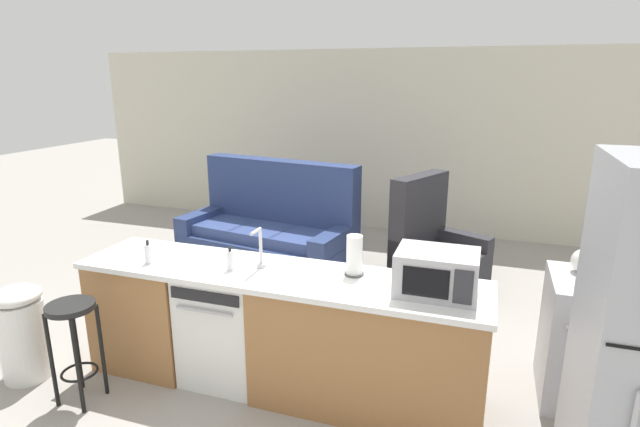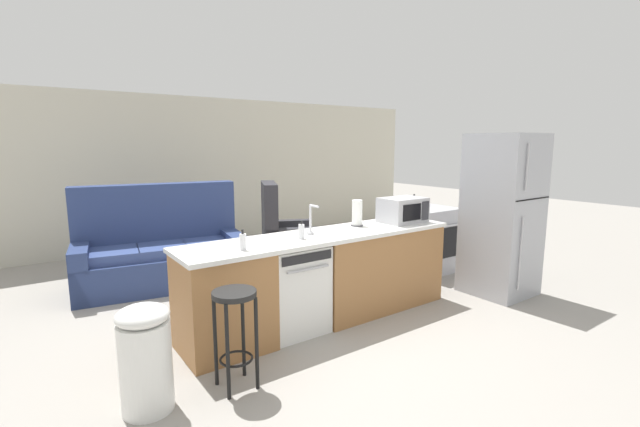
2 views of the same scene
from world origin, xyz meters
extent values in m
plane|color=gray|center=(0.00, 0.00, 0.00)|extent=(24.00, 24.00, 0.00)
cube|color=beige|center=(0.30, 4.20, 1.30)|extent=(10.00, 0.06, 2.60)
cube|color=#9E6B3D|center=(-0.93, 0.00, 0.43)|extent=(0.75, 0.62, 0.86)
cube|color=#9E6B3D|center=(0.83, 0.00, 0.43)|extent=(1.55, 0.62, 0.86)
cube|color=white|center=(0.15, 0.00, 0.88)|extent=(2.94, 0.66, 0.04)
cube|color=#3F2A18|center=(0.15, 0.00, 0.04)|extent=(2.86, 0.56, 0.08)
cube|color=white|center=(-0.25, 0.00, 0.42)|extent=(0.58, 0.58, 0.84)
cube|color=black|center=(-0.25, -0.30, 0.78)|extent=(0.52, 0.01, 0.08)
cylinder|color=#B2B2B7|center=(-0.25, -0.31, 0.68)|extent=(0.44, 0.02, 0.02)
cube|color=#B7B7BC|center=(2.35, 0.55, 0.42)|extent=(0.76, 0.64, 0.85)
cube|color=black|center=(2.35, 0.22, 0.47)|extent=(0.53, 0.01, 0.43)
cylinder|color=silver|center=(2.35, 0.20, 0.70)|extent=(0.61, 0.03, 0.03)
cube|color=#B7B7BC|center=(2.35, 0.55, 0.88)|extent=(0.76, 0.64, 0.05)
torus|color=black|center=(2.18, 0.42, 0.89)|extent=(0.16, 0.16, 0.01)
torus|color=black|center=(2.52, 0.42, 0.89)|extent=(0.16, 0.16, 0.01)
torus|color=black|center=(2.18, 0.68, 0.89)|extent=(0.16, 0.16, 0.01)
torus|color=black|center=(2.52, 0.68, 0.89)|extent=(0.16, 0.16, 0.01)
cube|color=#A8AAB2|center=(2.35, -0.55, 0.95)|extent=(0.72, 0.70, 1.90)
cylinder|color=#B2B2B7|center=(2.15, -0.92, 1.54)|extent=(0.02, 0.02, 0.50)
cylinder|color=#B2B2B7|center=(2.15, -0.92, 0.59)|extent=(0.02, 0.02, 0.82)
cube|color=black|center=(2.35, -0.90, 1.18)|extent=(0.68, 0.01, 0.01)
cube|color=#B7B7BC|center=(1.25, 0.00, 1.04)|extent=(0.50, 0.36, 0.28)
cube|color=black|center=(1.20, -0.18, 1.04)|extent=(0.27, 0.01, 0.18)
cube|color=#2D2D33|center=(1.42, -0.18, 1.04)|extent=(0.11, 0.01, 0.21)
cylinder|color=silver|center=(0.02, 0.05, 0.92)|extent=(0.07, 0.07, 0.03)
cylinder|color=silver|center=(0.02, 0.05, 1.06)|extent=(0.02, 0.02, 0.26)
cylinder|color=silver|center=(0.02, -0.02, 1.19)|extent=(0.02, 0.14, 0.02)
cylinder|color=#4C4C51|center=(0.68, 0.13, 0.91)|extent=(0.14, 0.14, 0.01)
cylinder|color=white|center=(0.68, 0.13, 1.05)|extent=(0.11, 0.11, 0.27)
cylinder|color=silver|center=(-0.16, -0.07, 0.97)|extent=(0.06, 0.06, 0.14)
cylinder|color=black|center=(-0.16, -0.07, 1.06)|extent=(0.02, 0.02, 0.04)
cylinder|color=silver|center=(-0.80, -0.14, 0.97)|extent=(0.06, 0.06, 0.14)
cylinder|color=black|center=(-0.80, -0.14, 1.06)|extent=(0.02, 0.02, 0.04)
sphere|color=silver|center=(2.18, 0.68, 0.99)|extent=(0.17, 0.17, 0.17)
sphere|color=black|center=(2.18, 0.68, 1.08)|extent=(0.03, 0.03, 0.03)
cone|color=silver|center=(2.26, 0.68, 1.00)|extent=(0.08, 0.04, 0.06)
cylinder|color=black|center=(-1.10, -0.61, 0.72)|extent=(0.32, 0.32, 0.04)
cylinder|color=black|center=(-1.21, -0.73, 0.35)|extent=(0.03, 0.03, 0.70)
cylinder|color=black|center=(-0.98, -0.73, 0.35)|extent=(0.03, 0.03, 0.70)
cylinder|color=black|center=(-1.21, -0.50, 0.35)|extent=(0.03, 0.03, 0.70)
cylinder|color=black|center=(-0.98, -0.50, 0.35)|extent=(0.03, 0.03, 0.70)
torus|color=black|center=(-1.10, -0.61, 0.22)|extent=(0.25, 0.25, 0.02)
cylinder|color=white|center=(-1.70, -0.52, 0.31)|extent=(0.34, 0.34, 0.62)
ellipsoid|color=white|center=(-1.70, -0.52, 0.67)|extent=(0.35, 0.35, 0.14)
cube|color=navy|center=(-0.88, 2.05, 0.21)|extent=(2.12, 1.21, 0.42)
cube|color=navy|center=(-0.83, 2.38, 0.64)|extent=(2.01, 0.55, 1.27)
cube|color=navy|center=(-1.77, 2.20, 0.31)|extent=(0.34, 0.92, 0.62)
cube|color=navy|center=(0.00, 1.91, 0.31)|extent=(0.34, 0.92, 0.62)
cube|color=#35477D|center=(-1.43, 2.09, 0.48)|extent=(0.65, 0.71, 0.12)
cube|color=#35477D|center=(-0.89, 2.00, 0.48)|extent=(0.65, 0.71, 0.12)
cube|color=#35477D|center=(-0.35, 1.92, 0.48)|extent=(0.65, 0.71, 0.12)
cube|color=#2D2D33|center=(1.10, 2.23, 0.20)|extent=(1.08, 1.11, 0.40)
cube|color=#2D2D33|center=(0.82, 2.36, 0.60)|extent=(0.54, 0.86, 1.20)
cube|color=#2D2D33|center=(0.95, 1.92, 0.28)|extent=(0.79, 0.48, 0.55)
cube|color=#2D2D33|center=(1.24, 2.54, 0.28)|extent=(0.79, 0.48, 0.55)
camera|label=1|loc=(1.49, -2.98, 2.22)|focal=28.00mm
camera|label=2|loc=(-2.29, -3.35, 1.78)|focal=24.00mm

